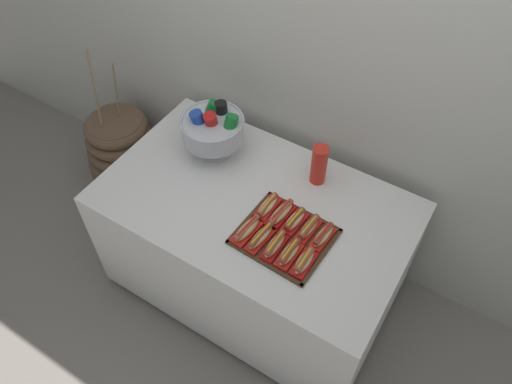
{
  "coord_description": "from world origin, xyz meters",
  "views": [
    {
      "loc": [
        0.81,
        -1.29,
        2.62
      ],
      "look_at": [
        -0.01,
        0.03,
        0.81
      ],
      "focal_mm": 34.88,
      "sensor_mm": 36.0,
      "label": 1
    }
  ],
  "objects_px": {
    "serving_tray": "(285,237)",
    "hot_dog_4": "(304,262)",
    "hot_dog_8": "(309,228)",
    "hot_dog_9": "(323,236)",
    "hot_dog_2": "(275,245)",
    "hot_dog_5": "(267,206)",
    "hot_dog_6": "(281,214)",
    "hot_dog_7": "(295,221)",
    "punch_bowl": "(213,128)",
    "hot_dog_0": "(247,230)",
    "floor_vase": "(123,152)",
    "buffet_table": "(255,245)",
    "cup_stack": "(319,165)",
    "hot_dog_3": "(289,253)",
    "hot_dog_1": "(261,237)"
  },
  "relations": [
    {
      "from": "serving_tray",
      "to": "hot_dog_4",
      "type": "distance_m",
      "value": 0.17
    },
    {
      "from": "hot_dog_8",
      "to": "hot_dog_9",
      "type": "height_order",
      "value": "same"
    },
    {
      "from": "hot_dog_2",
      "to": "serving_tray",
      "type": "bearing_deg",
      "value": 87.29
    },
    {
      "from": "hot_dog_5",
      "to": "hot_dog_8",
      "type": "bearing_deg",
      "value": -2.71
    },
    {
      "from": "hot_dog_6",
      "to": "serving_tray",
      "type": "bearing_deg",
      "value": -50.44
    },
    {
      "from": "hot_dog_4",
      "to": "hot_dog_7",
      "type": "relative_size",
      "value": 0.99
    },
    {
      "from": "punch_bowl",
      "to": "hot_dog_0",
      "type": "bearing_deg",
      "value": -40.16
    },
    {
      "from": "hot_dog_6",
      "to": "hot_dog_7",
      "type": "relative_size",
      "value": 1.19
    },
    {
      "from": "floor_vase",
      "to": "serving_tray",
      "type": "bearing_deg",
      "value": -14.17
    },
    {
      "from": "hot_dog_0",
      "to": "hot_dog_4",
      "type": "distance_m",
      "value": 0.3
    },
    {
      "from": "buffet_table",
      "to": "hot_dog_7",
      "type": "bearing_deg",
      "value": -6.42
    },
    {
      "from": "hot_dog_0",
      "to": "hot_dog_8",
      "type": "distance_m",
      "value": 0.28
    },
    {
      "from": "hot_dog_2",
      "to": "hot_dog_5",
      "type": "distance_m",
      "value": 0.22
    },
    {
      "from": "cup_stack",
      "to": "hot_dog_3",
      "type": "bearing_deg",
      "value": -77.26
    },
    {
      "from": "punch_bowl",
      "to": "floor_vase",
      "type": "bearing_deg",
      "value": 175.53
    },
    {
      "from": "serving_tray",
      "to": "hot_dog_8",
      "type": "height_order",
      "value": "hot_dog_8"
    },
    {
      "from": "serving_tray",
      "to": "punch_bowl",
      "type": "relative_size",
      "value": 1.29
    },
    {
      "from": "hot_dog_5",
      "to": "hot_dog_9",
      "type": "xyz_separation_m",
      "value": [
        0.3,
        -0.01,
        0.0
      ]
    },
    {
      "from": "hot_dog_1",
      "to": "hot_dog_7",
      "type": "height_order",
      "value": "hot_dog_1"
    },
    {
      "from": "buffet_table",
      "to": "punch_bowl",
      "type": "xyz_separation_m",
      "value": [
        -0.37,
        0.19,
        0.52
      ]
    },
    {
      "from": "serving_tray",
      "to": "hot_dog_3",
      "type": "height_order",
      "value": "hot_dog_3"
    },
    {
      "from": "hot_dog_3",
      "to": "hot_dog_7",
      "type": "distance_m",
      "value": 0.18
    },
    {
      "from": "hot_dog_1",
      "to": "buffet_table",
      "type": "bearing_deg",
      "value": 128.58
    },
    {
      "from": "hot_dog_4",
      "to": "hot_dog_1",
      "type": "bearing_deg",
      "value": 177.29
    },
    {
      "from": "hot_dog_0",
      "to": "cup_stack",
      "type": "height_order",
      "value": "cup_stack"
    },
    {
      "from": "serving_tray",
      "to": "hot_dog_5",
      "type": "relative_size",
      "value": 2.47
    },
    {
      "from": "hot_dog_4",
      "to": "punch_bowl",
      "type": "bearing_deg",
      "value": 152.46
    },
    {
      "from": "buffet_table",
      "to": "hot_dog_0",
      "type": "distance_m",
      "value": 0.45
    },
    {
      "from": "hot_dog_7",
      "to": "punch_bowl",
      "type": "xyz_separation_m",
      "value": [
        -0.6,
        0.21,
        0.12
      ]
    },
    {
      "from": "hot_dog_3",
      "to": "hot_dog_5",
      "type": "height_order",
      "value": "hot_dog_3"
    },
    {
      "from": "hot_dog_1",
      "to": "hot_dog_7",
      "type": "distance_m",
      "value": 0.18
    },
    {
      "from": "hot_dog_1",
      "to": "hot_dog_5",
      "type": "distance_m",
      "value": 0.18
    },
    {
      "from": "cup_stack",
      "to": "punch_bowl",
      "type": "bearing_deg",
      "value": -170.44
    },
    {
      "from": "serving_tray",
      "to": "buffet_table",
      "type": "bearing_deg",
      "value": 154.57
    },
    {
      "from": "hot_dog_2",
      "to": "punch_bowl",
      "type": "relative_size",
      "value": 0.51
    },
    {
      "from": "hot_dog_9",
      "to": "hot_dog_7",
      "type": "bearing_deg",
      "value": 177.29
    },
    {
      "from": "hot_dog_2",
      "to": "hot_dog_9",
      "type": "distance_m",
      "value": 0.22
    },
    {
      "from": "hot_dog_9",
      "to": "punch_bowl",
      "type": "height_order",
      "value": "punch_bowl"
    },
    {
      "from": "hot_dog_2",
      "to": "hot_dog_4",
      "type": "xyz_separation_m",
      "value": [
        0.15,
        -0.01,
        -0.0
      ]
    },
    {
      "from": "serving_tray",
      "to": "hot_dog_0",
      "type": "xyz_separation_m",
      "value": [
        -0.15,
        -0.08,
        0.03
      ]
    },
    {
      "from": "buffet_table",
      "to": "hot_dog_6",
      "type": "distance_m",
      "value": 0.43
    },
    {
      "from": "floor_vase",
      "to": "serving_tray",
      "type": "xyz_separation_m",
      "value": [
        1.43,
        -0.36,
        0.52
      ]
    },
    {
      "from": "hot_dog_2",
      "to": "hot_dog_6",
      "type": "distance_m",
      "value": 0.18
    },
    {
      "from": "hot_dog_9",
      "to": "hot_dog_5",
      "type": "bearing_deg",
      "value": 177.29
    },
    {
      "from": "floor_vase",
      "to": "hot_dog_9",
      "type": "distance_m",
      "value": 1.7
    },
    {
      "from": "buffet_table",
      "to": "hot_dog_5",
      "type": "distance_m",
      "value": 0.41
    },
    {
      "from": "hot_dog_8",
      "to": "cup_stack",
      "type": "relative_size",
      "value": 0.76
    },
    {
      "from": "hot_dog_0",
      "to": "hot_dog_2",
      "type": "bearing_deg",
      "value": -2.71
    },
    {
      "from": "hot_dog_8",
      "to": "hot_dog_9",
      "type": "relative_size",
      "value": 1.03
    },
    {
      "from": "punch_bowl",
      "to": "cup_stack",
      "type": "relative_size",
      "value": 1.5
    }
  ]
}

